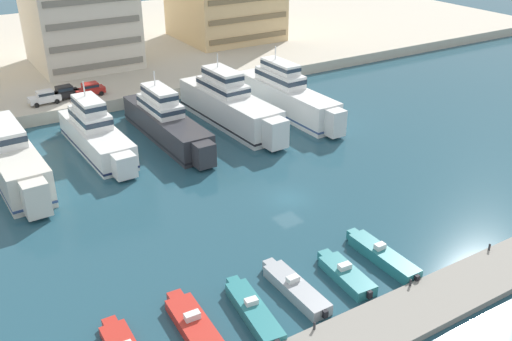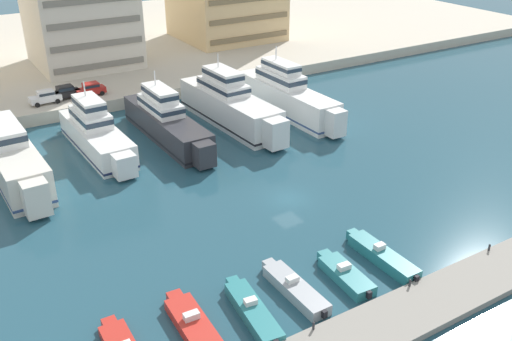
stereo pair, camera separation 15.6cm
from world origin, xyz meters
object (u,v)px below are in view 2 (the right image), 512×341
Objects in this scene: yacht_ivory_far_left at (11,157)px; motorboat_teal_center_right at (382,256)px; motorboat_red_left at (193,325)px; motorboat_grey_center_left at (294,288)px; yacht_charcoal_mid_left at (166,122)px; yacht_white_center at (287,95)px; car_white_far_left at (45,97)px; car_black_left at (65,92)px; motorboat_teal_mid_left at (253,311)px; yacht_white_center_left at (230,105)px; yacht_white_left at (96,133)px; motorboat_teal_center at (345,274)px; car_red_mid_left at (90,89)px.

yacht_ivory_far_left is 2.64× the size of motorboat_teal_center_right.
motorboat_grey_center_left is at bearing -2.50° from motorboat_red_left.
yacht_charcoal_mid_left reaches higher than motorboat_teal_center_right.
car_white_far_left is (-28.20, 16.26, 0.09)m from yacht_white_center.
yacht_white_center is 5.19× the size of car_black_left.
yacht_ivory_far_left is 33.99m from motorboat_teal_mid_left.
yacht_white_center_left is at bearing 63.38° from motorboat_teal_mid_left.
motorboat_red_left is 1.84× the size of car_black_left.
yacht_ivory_far_left reaches higher than motorboat_grey_center_left.
yacht_white_left is (9.79, 2.22, -0.18)m from yacht_ivory_far_left.
motorboat_teal_center is at bearing -59.79° from yacht_ivory_far_left.
yacht_white_center_left is (17.52, -0.68, 0.41)m from yacht_white_left.
motorboat_grey_center_left reaches higher than motorboat_red_left.
yacht_white_center is at bearing -29.97° from car_white_far_left.
motorboat_teal_center_right is at bearing -72.52° from car_white_far_left.
yacht_white_center is at bearing -4.64° from yacht_white_center_left.
motorboat_red_left is (-29.69, -32.24, -2.15)m from yacht_white_center.
yacht_white_left is at bearing 173.73° from yacht_charcoal_mid_left.
yacht_charcoal_mid_left is 9.08m from yacht_white_center_left.
motorboat_teal_mid_left is 1.89× the size of car_black_left.
motorboat_teal_mid_left is at bearing -12.47° from motorboat_red_left.
yacht_charcoal_mid_left reaches higher than car_red_mid_left.
yacht_charcoal_mid_left reaches higher than car_white_far_left.
yacht_ivory_far_left is 5.12× the size of car_red_mid_left.
yacht_white_center is 43.88m from motorboat_red_left.
yacht_white_left is at bearing 97.78° from motorboat_grey_center_left.
motorboat_red_left is 16.99m from motorboat_teal_center_right.
motorboat_teal_center_right is (16.98, -0.68, 0.09)m from motorboat_red_left.
car_black_left reaches higher than motorboat_teal_center.
yacht_white_center is 32.55m from car_white_far_left.
car_white_far_left is at bearing 98.01° from motorboat_grey_center_left.
motorboat_grey_center_left is 1.84× the size of car_white_far_left.
motorboat_teal_mid_left is at bearing -178.80° from motorboat_teal_center_right.
yacht_charcoal_mid_left is 2.59× the size of motorboat_teal_center_right.
yacht_ivory_far_left is at bearing -113.80° from car_white_far_left.
yacht_charcoal_mid_left is 16.61m from car_red_mid_left.
yacht_white_center reaches higher than yacht_charcoal_mid_left.
yacht_ivory_far_left is 34.92m from motorboat_grey_center_left.
yacht_ivory_far_left is 27.35m from yacht_white_center_left.
yacht_white_left is at bearing 104.69° from motorboat_teal_center.
car_white_far_left reaches higher than motorboat_red_left.
motorboat_red_left is at bearing 167.53° from motorboat_teal_mid_left.
yacht_ivory_far_left is 37.53m from motorboat_teal_center.
yacht_white_center_left is 35.75m from motorboat_grey_center_left.
yacht_ivory_far_left is 2.68× the size of motorboat_teal_mid_left.
car_red_mid_left is at bearing 105.74° from yacht_charcoal_mid_left.
motorboat_teal_mid_left is at bearing 179.56° from motorboat_teal_center.
motorboat_grey_center_left is at bearing -89.20° from car_red_mid_left.
motorboat_red_left is 1.00× the size of motorboat_grey_center_left.
yacht_white_center_left is at bearing -2.22° from yacht_white_left.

